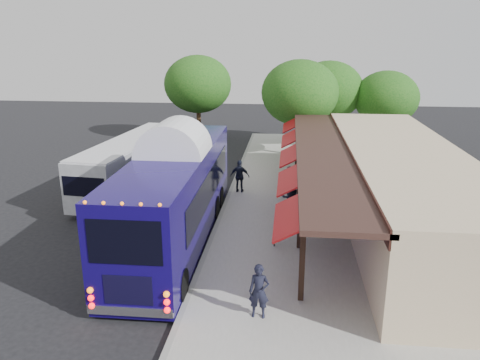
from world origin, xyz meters
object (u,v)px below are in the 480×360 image
at_px(city_bus, 133,162).
at_px(ped_c, 240,176).
at_px(ped_a, 259,291).
at_px(ped_b, 290,197).
at_px(sign_board, 275,231).
at_px(coach_bus, 176,190).
at_px(ped_d, 290,183).

distance_m(city_bus, ped_c, 6.25).
bearing_deg(ped_a, city_bus, 125.79).
bearing_deg(city_bus, ped_b, -15.68).
distance_m(city_bus, ped_a, 14.94).
height_order(ped_a, sign_board, ped_a).
height_order(city_bus, ped_b, city_bus).
relative_size(coach_bus, ped_a, 7.52).
relative_size(ped_a, sign_board, 1.69).
bearing_deg(coach_bus, sign_board, -8.95).
bearing_deg(ped_b, ped_c, -64.12).
distance_m(city_bus, sign_board, 11.21).
xyz_separation_m(ped_a, ped_b, (0.92, 9.02, -0.02)).
bearing_deg(ped_c, sign_board, 111.78).
height_order(ped_a, ped_c, ped_c).
bearing_deg(ped_d, sign_board, 94.93).
bearing_deg(ped_d, ped_b, 101.00).
xyz_separation_m(coach_bus, ped_a, (3.93, -5.79, -1.21)).
relative_size(city_bus, sign_board, 10.86).
bearing_deg(ped_a, coach_bus, 127.11).
bearing_deg(ped_b, sign_board, 64.70).
bearing_deg(sign_board, ped_b, 78.03).
distance_m(coach_bus, sign_board, 4.49).
xyz_separation_m(ped_c, ped_d, (2.80, -1.07, 0.01)).
relative_size(city_bus, ped_b, 6.57).
distance_m(ped_c, sign_board, 7.31).
distance_m(ped_a, ped_c, 12.28).
relative_size(ped_c, sign_board, 1.79).
bearing_deg(city_bus, ped_d, -3.64).
height_order(coach_bus, ped_a, coach_bus).
bearing_deg(sign_board, city_bus, 135.87).
distance_m(ped_a, ped_d, 11.10).
distance_m(ped_b, sign_board, 3.92).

